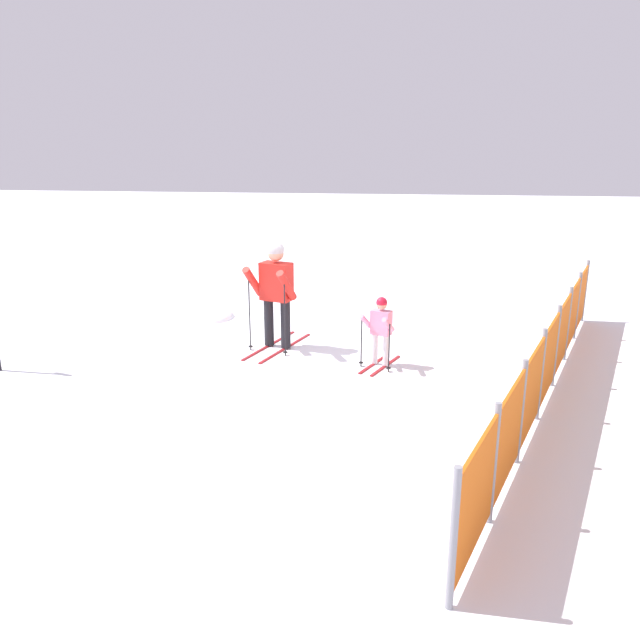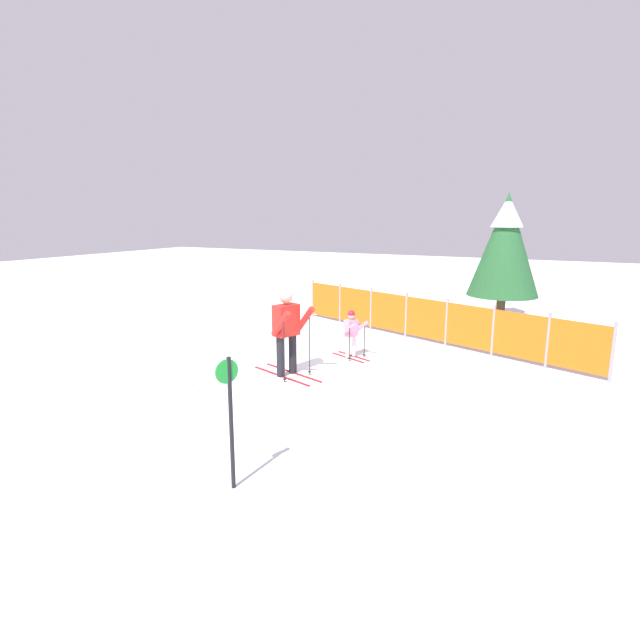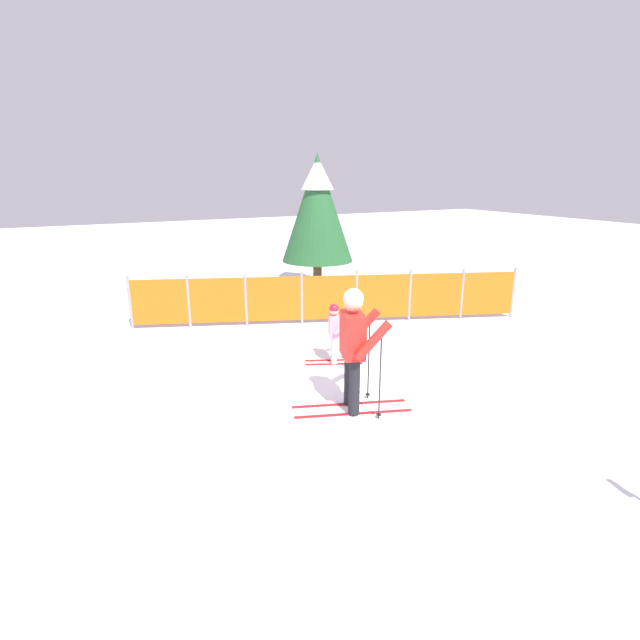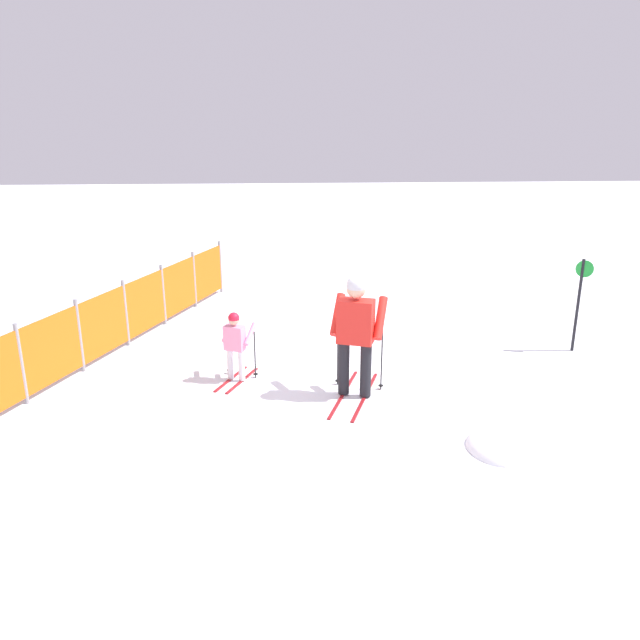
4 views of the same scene
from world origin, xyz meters
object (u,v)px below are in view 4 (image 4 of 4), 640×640
Objects in this scene: skier_adult at (356,325)px; trail_marker at (580,295)px; skier_child at (235,341)px; safety_fence at (104,324)px.

skier_adult is 4.20m from trail_marker.
trail_marker is at bearing -57.27° from skier_child.
skier_adult is 4.29m from safety_fence.
skier_adult is 1.64× the size of skier_child.
skier_child is at bearing 88.56° from skier_adult.
skier_adult reaches higher than skier_child.
trail_marker is (1.54, -3.91, -0.08)m from skier_adult.
skier_child is 5.70m from trail_marker.
skier_child is (0.65, 1.71, -0.43)m from skier_adult.
skier_adult is 1.88m from skier_child.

